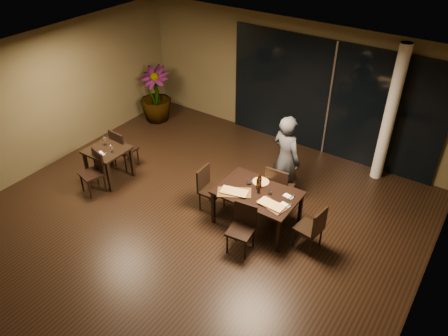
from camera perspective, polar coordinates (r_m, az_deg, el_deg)
ground at (r=8.42m, az=-4.53°, el=-7.60°), size 8.00×8.00×0.00m
wall_back at (r=10.57m, az=8.93°, el=10.95°), size 8.00×0.10×3.00m
wall_left at (r=10.28m, az=-23.21°, el=7.84°), size 0.10×8.00×3.00m
wall_right at (r=6.32m, az=25.69°, el=-10.46°), size 0.10×8.00×3.00m
ceiling at (r=6.80m, az=-5.69°, el=11.75°), size 8.00×8.00×0.04m
window_panel at (r=10.21m, az=13.68°, el=8.61°), size 5.00×0.06×2.70m
column at (r=9.55m, az=20.83°, el=6.42°), size 0.24×0.24×3.00m
main_table at (r=8.07m, az=4.39°, el=-3.54°), size 1.50×1.00×0.75m
side_table at (r=9.62m, az=-14.94°, el=1.76°), size 0.80×0.80×0.75m
chair_main_far at (r=8.51m, az=7.10°, el=-2.38°), size 0.50×0.50×1.01m
chair_main_near at (r=7.66m, az=2.46°, el=-7.48°), size 0.47×0.47×0.91m
chair_main_left at (r=8.53m, az=-2.07°, el=-2.42°), size 0.44×0.44×0.92m
chair_main_right at (r=7.78m, az=11.55°, el=-7.54°), size 0.47×0.47×0.91m
chair_side_far at (r=9.96m, az=-13.21°, el=2.65°), size 0.48×0.48×0.96m
chair_side_near at (r=9.39m, az=-16.54°, el=-0.19°), size 0.52×0.52×0.92m
diner at (r=8.67m, az=8.08°, el=1.21°), size 0.72×0.58×1.85m
potted_plant at (r=11.82m, az=-8.96°, el=9.46°), size 0.93×0.93×1.48m
pizza_board_left at (r=7.97m, az=1.34°, el=-3.22°), size 0.69×0.58×0.01m
pizza_board_right at (r=7.72m, az=6.21°, el=-4.89°), size 0.57×0.39×0.01m
oblong_pizza_left at (r=7.96m, az=1.35°, el=-3.12°), size 0.51×0.33×0.02m
oblong_pizza_right at (r=7.71m, az=6.22°, el=-4.79°), size 0.46×0.23×0.02m
round_pizza at (r=8.26m, az=4.82°, el=-1.83°), size 0.30×0.30×0.01m
bottle_a at (r=8.00m, az=4.49°, el=-1.86°), size 0.07×0.07×0.31m
bottle_b at (r=7.92m, az=4.56°, el=-2.52°), size 0.06×0.06×0.25m
bottle_c at (r=8.04m, az=4.73°, el=-1.68°), size 0.07×0.07×0.30m
tumbler_left at (r=8.17m, az=3.30°, el=-1.84°), size 0.08×0.08×0.10m
tumbler_right at (r=7.97m, az=6.06°, el=-3.15°), size 0.07×0.07×0.08m
napkin_near at (r=7.76m, az=7.99°, el=-4.81°), size 0.20×0.13×0.01m
napkin_far at (r=7.96m, az=8.38°, el=-3.69°), size 0.19×0.13×0.01m
wine_glass_a at (r=9.67m, az=-15.33°, el=3.41°), size 0.08×0.08×0.18m
wine_glass_b at (r=9.38m, az=-14.51°, el=2.45°), size 0.07×0.07×0.16m
side_napkin at (r=9.42m, az=-15.81°, el=1.83°), size 0.20×0.16×0.01m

